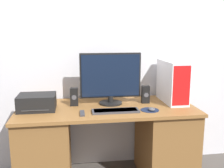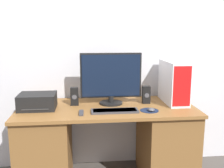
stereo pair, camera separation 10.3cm
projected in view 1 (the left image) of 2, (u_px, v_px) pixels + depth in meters
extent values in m
cube|color=silver|center=(102.00, 45.00, 2.82)|extent=(6.40, 0.05, 2.70)
cube|color=brown|center=(107.00, 108.00, 2.52)|extent=(1.69, 0.74, 0.03)
cube|color=brown|center=(45.00, 150.00, 2.51)|extent=(0.47, 0.68, 0.76)
cube|color=brown|center=(165.00, 143.00, 2.68)|extent=(0.47, 0.68, 0.76)
cylinder|color=black|center=(111.00, 103.00, 2.62)|extent=(0.23, 0.23, 0.02)
cylinder|color=black|center=(111.00, 99.00, 2.61)|extent=(0.05, 0.05, 0.07)
cube|color=black|center=(110.00, 75.00, 2.57)|extent=(0.60, 0.03, 0.44)
cube|color=black|center=(111.00, 76.00, 2.55)|extent=(0.57, 0.01, 0.41)
cube|color=#3D3D42|center=(116.00, 111.00, 2.35)|extent=(0.42, 0.14, 0.02)
cube|color=#5B5B60|center=(116.00, 110.00, 2.35)|extent=(0.39, 0.12, 0.01)
cylinder|color=#19233D|center=(150.00, 110.00, 2.40)|extent=(0.17, 0.17, 0.00)
ellipsoid|color=#4C4C51|center=(152.00, 109.00, 2.37)|extent=(0.06, 0.08, 0.03)
cube|color=white|center=(172.00, 81.00, 2.66)|extent=(0.19, 0.46, 0.42)
cube|color=red|center=(181.00, 86.00, 2.44)|extent=(0.17, 0.01, 0.38)
cube|color=black|center=(37.00, 102.00, 2.41)|extent=(0.34, 0.26, 0.14)
cube|color=#333333|center=(36.00, 109.00, 2.34)|extent=(0.24, 0.12, 0.01)
cube|color=black|center=(74.00, 97.00, 2.53)|extent=(0.08, 0.05, 0.18)
cylinder|color=#47474C|center=(74.00, 98.00, 2.51)|extent=(0.05, 0.00, 0.05)
cube|color=black|center=(146.00, 94.00, 2.63)|extent=(0.08, 0.05, 0.18)
cylinder|color=#47474C|center=(146.00, 95.00, 2.60)|extent=(0.05, 0.00, 0.05)
cube|color=#38383D|center=(82.00, 113.00, 2.29)|extent=(0.04, 0.14, 0.02)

